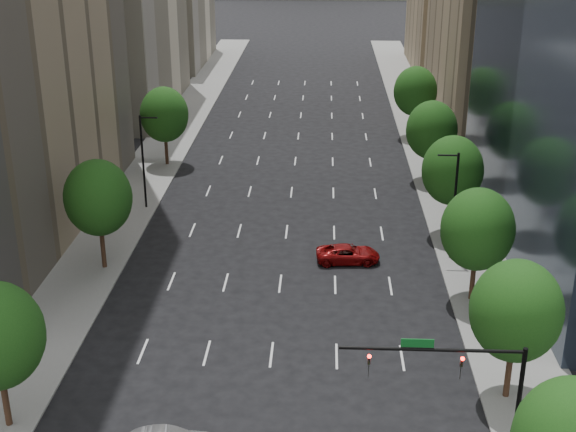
# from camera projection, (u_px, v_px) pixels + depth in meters

# --- Properties ---
(sidewalk_left) EXTENTS (6.00, 200.00, 0.15)m
(sidewalk_left) POSITION_uv_depth(u_px,v_px,m) (112.00, 228.00, 69.23)
(sidewalk_left) COLOR slate
(sidewalk_left) RESTS_ON ground
(sidewalk_right) EXTENTS (6.00, 200.00, 0.15)m
(sidewalk_right) POSITION_uv_depth(u_px,v_px,m) (465.00, 234.00, 67.89)
(sidewalk_right) COLOR slate
(sidewalk_right) RESTS_ON ground
(filler_left) EXTENTS (14.00, 26.00, 18.00)m
(filler_left) POSITION_uv_depth(u_px,v_px,m) (165.00, 11.00, 136.64)
(filler_left) COLOR beige
(filler_left) RESTS_ON ground
(parking_tan_right) EXTENTS (14.00, 30.00, 30.00)m
(parking_tan_right) POSITION_uv_depth(u_px,v_px,m) (499.00, 2.00, 98.90)
(parking_tan_right) COLOR #8C7759
(parking_tan_right) RESTS_ON ground
(filler_right) EXTENTS (14.00, 26.00, 16.00)m
(filler_right) POSITION_uv_depth(u_px,v_px,m) (455.00, 21.00, 132.08)
(filler_right) COLOR #8C7759
(filler_right) RESTS_ON ground
(tree_right_1) EXTENTS (5.20, 5.20, 8.75)m
(tree_right_1) POSITION_uv_depth(u_px,v_px,m) (516.00, 311.00, 43.60)
(tree_right_1) COLOR #382316
(tree_right_1) RESTS_ON ground
(tree_right_2) EXTENTS (5.20, 5.20, 8.61)m
(tree_right_2) POSITION_uv_depth(u_px,v_px,m) (478.00, 229.00, 54.77)
(tree_right_2) COLOR #382316
(tree_right_2) RESTS_ON ground
(tree_right_3) EXTENTS (5.20, 5.20, 8.89)m
(tree_right_3) POSITION_uv_depth(u_px,v_px,m) (453.00, 171.00, 65.77)
(tree_right_3) COLOR #382316
(tree_right_3) RESTS_ON ground
(tree_right_4) EXTENTS (5.20, 5.20, 8.46)m
(tree_right_4) POSITION_uv_depth(u_px,v_px,m) (432.00, 130.00, 78.89)
(tree_right_4) COLOR #382316
(tree_right_4) RESTS_ON ground
(tree_right_5) EXTENTS (5.20, 5.20, 8.75)m
(tree_right_5) POSITION_uv_depth(u_px,v_px,m) (415.00, 91.00, 93.59)
(tree_right_5) COLOR #382316
(tree_right_5) RESTS_ON ground
(tree_left_1) EXTENTS (5.20, 5.20, 8.97)m
(tree_left_1) POSITION_uv_depth(u_px,v_px,m) (98.00, 198.00, 59.55)
(tree_left_1) COLOR #382316
(tree_left_1) RESTS_ON ground
(tree_left_2) EXTENTS (5.20, 5.20, 8.68)m
(tree_left_2) POSITION_uv_depth(u_px,v_px,m) (164.00, 115.00, 83.72)
(tree_left_2) COLOR #382316
(tree_left_2) RESTS_ON ground
(streetlight_rn) EXTENTS (1.70, 0.20, 9.00)m
(streetlight_rn) POSITION_uv_depth(u_px,v_px,m) (454.00, 203.00, 61.56)
(streetlight_rn) COLOR black
(streetlight_rn) RESTS_ON ground
(streetlight_ln) EXTENTS (1.70, 0.20, 9.00)m
(streetlight_ln) POSITION_uv_depth(u_px,v_px,m) (144.00, 159.00, 71.98)
(streetlight_ln) COLOR black
(streetlight_ln) RESTS_ON ground
(traffic_signal) EXTENTS (9.12, 0.40, 7.38)m
(traffic_signal) POSITION_uv_depth(u_px,v_px,m) (471.00, 379.00, 38.41)
(traffic_signal) COLOR black
(traffic_signal) RESTS_ON ground
(car_red_far) EXTENTS (5.25, 2.71, 1.41)m
(car_red_far) POSITION_uv_depth(u_px,v_px,m) (348.00, 254.00, 62.63)
(car_red_far) COLOR maroon
(car_red_far) RESTS_ON ground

